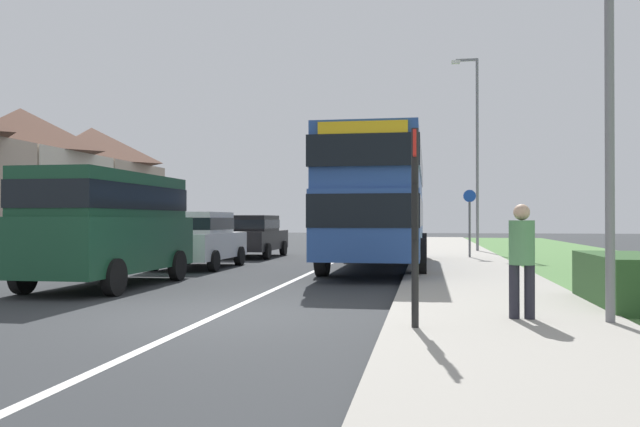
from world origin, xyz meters
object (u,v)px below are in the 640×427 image
(bus_stop_sign, at_px, (415,213))
(cycle_route_sign, at_px, (470,220))
(parked_van_dark_green, at_px, (108,220))
(double_decker_bus, at_px, (379,197))
(parked_car_white, at_px, (198,237))
(parked_car_black, at_px, (253,234))
(pedestrian_at_stop, at_px, (522,255))
(street_lamp_mid, at_px, (475,143))

(bus_stop_sign, xyz_separation_m, cycle_route_sign, (1.64, 15.24, -0.11))
(parked_van_dark_green, height_order, cycle_route_sign, cycle_route_sign)
(double_decker_bus, bearing_deg, bus_stop_sign, -83.37)
(parked_van_dark_green, distance_m, parked_car_white, 5.40)
(double_decker_bus, relative_size, parked_van_dark_green, 1.95)
(parked_car_black, bearing_deg, double_decker_bus, -43.53)
(double_decker_bus, relative_size, parked_car_black, 2.27)
(cycle_route_sign, bearing_deg, parked_van_dark_green, -128.78)
(parked_van_dark_green, distance_m, bus_stop_sign, 8.27)
(double_decker_bus, bearing_deg, pedestrian_at_stop, -74.93)
(pedestrian_at_stop, height_order, street_lamp_mid, street_lamp_mid)
(double_decker_bus, height_order, parked_car_white, double_decker_bus)
(pedestrian_at_stop, relative_size, bus_stop_sign, 0.64)
(double_decker_bus, xyz_separation_m, parked_car_black, (-5.20, 4.94, -1.25))
(cycle_route_sign, distance_m, street_lamp_mid, 5.92)
(pedestrian_at_stop, bearing_deg, double_decker_bus, 105.07)
(parked_car_white, bearing_deg, bus_stop_sign, -57.07)
(parked_car_white, height_order, parked_car_black, parked_car_white)
(bus_stop_sign, height_order, cycle_route_sign, bus_stop_sign)
(cycle_route_sign, relative_size, street_lamp_mid, 0.30)
(parked_car_black, bearing_deg, street_lamp_mid, 26.43)
(double_decker_bus, relative_size, cycle_route_sign, 3.89)
(double_decker_bus, distance_m, street_lamp_mid, 10.20)
(parked_van_dark_green, bearing_deg, street_lamp_mid, 59.77)
(parked_van_dark_green, relative_size, cycle_route_sign, 2.00)
(pedestrian_at_stop, relative_size, street_lamp_mid, 0.20)
(parked_van_dark_green, relative_size, pedestrian_at_stop, 3.01)
(parked_car_white, xyz_separation_m, parked_car_black, (0.17, 5.56, -0.03))
(double_decker_bus, height_order, bus_stop_sign, double_decker_bus)
(parked_van_dark_green, distance_m, pedestrian_at_stop, 9.02)
(parked_car_white, xyz_separation_m, pedestrian_at_stop, (8.05, -9.31, 0.06))
(parked_car_black, height_order, bus_stop_sign, bus_stop_sign)
(parked_van_dark_green, distance_m, street_lamp_mid, 17.94)
(parked_car_black, distance_m, street_lamp_mid, 10.40)
(parked_van_dark_green, height_order, parked_car_black, parked_van_dark_green)
(pedestrian_at_stop, distance_m, bus_stop_sign, 1.78)
(parked_van_dark_green, xyz_separation_m, street_lamp_mid, (8.88, 15.23, 3.32))
(double_decker_bus, relative_size, street_lamp_mid, 1.17)
(street_lamp_mid, bearing_deg, parked_car_white, -131.83)
(pedestrian_at_stop, distance_m, cycle_route_sign, 14.32)
(bus_stop_sign, relative_size, cycle_route_sign, 1.03)
(cycle_route_sign, bearing_deg, double_decker_bus, -123.59)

